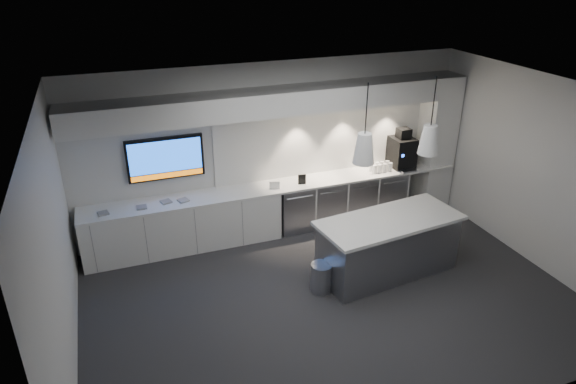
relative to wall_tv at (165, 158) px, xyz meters
name	(u,v)px	position (x,y,z in m)	size (l,w,h in m)	color
floor	(330,297)	(1.90, -2.45, -1.56)	(7.00, 7.00, 0.00)	#2C2C2F
ceiling	(339,97)	(1.90, -2.45, 1.44)	(7.00, 7.00, 0.00)	black
wall_back	(274,147)	(1.90, 0.05, -0.06)	(7.00, 7.00, 0.00)	silver
wall_front	(447,318)	(1.90, -4.95, -0.06)	(7.00, 7.00, 0.00)	silver
wall_left	(55,254)	(-1.60, -2.45, -0.06)	(7.00, 7.00, 0.00)	silver
wall_right	(537,171)	(5.40, -2.45, -0.06)	(7.00, 7.00, 0.00)	silver
back_counter	(281,186)	(1.90, -0.27, -0.68)	(6.80, 0.65, 0.04)	white
left_base_cabinets	(183,225)	(0.15, -0.27, -1.13)	(3.30, 0.63, 0.86)	white
fridge_unit_a	(294,207)	(2.15, -0.27, -1.13)	(0.60, 0.61, 0.85)	#97999F
fridge_unit_b	(325,201)	(2.78, -0.27, -1.13)	(0.60, 0.61, 0.85)	#97999F
fridge_unit_c	(356,196)	(3.41, -0.27, -1.13)	(0.60, 0.61, 0.85)	#97999F
fridge_unit_d	(385,191)	(4.04, -0.27, -1.13)	(0.60, 0.61, 0.85)	#97999F
backsplash	(336,137)	(3.10, 0.03, -0.01)	(4.60, 0.03, 1.30)	white
soffit	(279,101)	(1.90, -0.25, 0.84)	(6.90, 0.60, 0.40)	white
column	(436,142)	(5.10, -0.25, -0.26)	(0.55, 0.55, 2.60)	white
wall_tv	(165,158)	(0.00, 0.00, 0.00)	(1.25, 0.07, 0.72)	black
island	(388,246)	(3.00, -2.14, -1.08)	(2.33, 1.21, 0.95)	#97999F
bin	(321,278)	(1.84, -2.24, -1.33)	(0.32, 0.32, 0.45)	#97999F
coffee_machine	(402,151)	(4.35, -0.25, -0.35)	(0.42, 0.59, 0.75)	black
sign_black	(302,179)	(2.27, -0.37, -0.57)	(0.14, 0.02, 0.18)	black
sign_white	(275,185)	(1.75, -0.40, -0.59)	(0.18, 0.02, 0.14)	white
cup_cluster	(381,167)	(3.87, -0.34, -0.58)	(0.41, 0.19, 0.16)	white
tray_a	(103,213)	(-1.08, -0.36, -0.65)	(0.16, 0.16, 0.03)	gray
tray_b	(142,207)	(-0.49, -0.35, -0.65)	(0.16, 0.16, 0.03)	gray
tray_c	(166,202)	(-0.10, -0.28, -0.65)	(0.16, 0.16, 0.03)	gray
tray_d	(183,200)	(0.18, -0.32, -0.65)	(0.16, 0.16, 0.03)	gray
pendant_left	(364,148)	(2.47, -2.14, 0.59)	(0.30, 0.30, 1.14)	white
pendant_right	(429,140)	(3.54, -2.14, 0.59)	(0.30, 0.30, 1.14)	white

